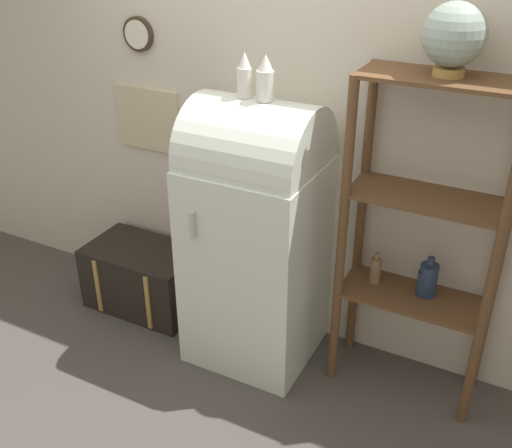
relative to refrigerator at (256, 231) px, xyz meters
The scene contains 8 objects.
ground_plane 0.86m from the refrigerator, 89.99° to the right, with size 12.00×12.00×0.00m, color #4C4742.
wall_back 0.63m from the refrigerator, 90.93° to the left, with size 7.00×0.09×2.70m.
refrigerator is the anchor object (origin of this frame).
suitcase_trunk 1.07m from the refrigerator, behind, with size 0.74×0.47×0.44m.
shelf_unit 0.91m from the refrigerator, ahead, with size 0.79×0.36×1.77m.
globe 1.44m from the refrigerator, ahead, with size 0.28×0.28×0.32m.
vase_left 0.86m from the refrigerator, behind, with size 0.08×0.08×0.23m.
vase_center 0.86m from the refrigerator, ahead, with size 0.09×0.09×0.23m.
Camera 1 is at (1.35, -2.38, 2.45)m, focal length 42.00 mm.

